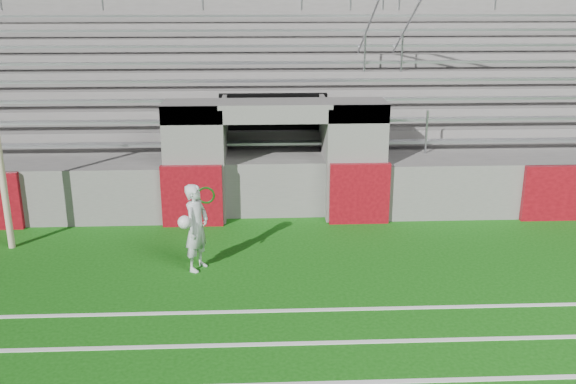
{
  "coord_description": "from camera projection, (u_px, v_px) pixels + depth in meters",
  "views": [
    {
      "loc": [
        -0.35,
        -10.15,
        4.9
      ],
      "look_at": [
        0.2,
        1.8,
        1.1
      ],
      "focal_mm": 40.0,
      "sensor_mm": 36.0,
      "label": 1
    }
  ],
  "objects": [
    {
      "name": "stadium_structure",
      "position": [
        271.0,
        114.0,
        18.3
      ],
      "size": [
        26.0,
        8.48,
        5.42
      ],
      "color": "#64615E",
      "rests_on": "ground"
    },
    {
      "name": "hose_coil",
      "position": [
        206.0,
        192.0,
        13.66
      ],
      "size": [
        0.55,
        0.14,
        0.56
      ],
      "color": "#0B3B1A",
      "rests_on": "ground"
    },
    {
      "name": "field_post",
      "position": [
        1.0,
        171.0,
        12.25
      ],
      "size": [
        0.13,
        0.13,
        3.16
      ],
      "primitive_type": "cylinder",
      "color": "beige",
      "rests_on": "ground"
    },
    {
      "name": "ground",
      "position": [
        281.0,
        283.0,
        11.16
      ],
      "size": [
        90.0,
        90.0,
        0.0
      ],
      "primitive_type": "plane",
      "color": "#12520D",
      "rests_on": "ground"
    },
    {
      "name": "goalkeeper_with_ball",
      "position": [
        196.0,
        227.0,
        11.5
      ],
      "size": [
        0.6,
        0.7,
        1.62
      ],
      "color": "silver",
      "rests_on": "ground"
    }
  ]
}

